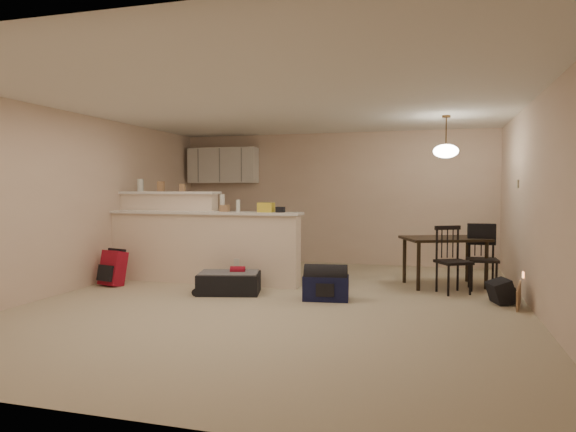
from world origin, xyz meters
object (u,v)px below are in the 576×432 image
(dining_table, at_px, (444,243))
(navy_duffel, at_px, (326,288))
(black_daypack, at_px, (501,292))
(red_backpack, at_px, (113,268))
(pendant_lamp, at_px, (446,150))
(dining_chair_near, at_px, (453,260))
(dining_chair_far, at_px, (483,258))
(suitcase, at_px, (229,283))

(dining_table, distance_m, navy_duffel, 2.11)
(black_daypack, bearing_deg, red_backpack, 76.79)
(pendant_lamp, relative_size, red_backpack, 1.21)
(red_backpack, distance_m, navy_duffel, 3.24)
(dining_chair_near, xyz_separation_m, black_daypack, (0.55, -0.49, -0.32))
(dining_chair_near, bearing_deg, dining_table, 72.52)
(black_daypack, bearing_deg, pendant_lamp, 16.67)
(navy_duffel, bearing_deg, black_daypack, 2.67)
(dining_chair_far, xyz_separation_m, suitcase, (-3.36, -1.20, -0.32))
(dining_table, bearing_deg, black_daypack, -78.69)
(dining_table, height_order, black_daypack, dining_table)
(pendant_lamp, relative_size, suitcase, 0.75)
(pendant_lamp, xyz_separation_m, dining_chair_far, (0.52, -0.18, -1.53))
(dining_chair_near, distance_m, dining_chair_far, 0.54)
(dining_chair_near, distance_m, navy_duffel, 1.85)
(dining_chair_near, height_order, black_daypack, dining_chair_near)
(dining_table, bearing_deg, pendant_lamp, 5.07)
(red_backpack, bearing_deg, dining_chair_far, 26.57)
(dining_chair_near, relative_size, black_daypack, 2.81)
(dining_chair_near, height_order, red_backpack, dining_chair_near)
(dining_table, distance_m, red_backpack, 4.91)
(suitcase, bearing_deg, dining_chair_near, 2.01)
(red_backpack, bearing_deg, dining_chair_near, 23.42)
(navy_duffel, bearing_deg, suitcase, 170.08)
(pendant_lamp, height_order, red_backpack, pendant_lamp)
(dining_table, xyz_separation_m, suitcase, (-2.84, -1.38, -0.49))
(red_backpack, relative_size, black_daypack, 1.56)
(pendant_lamp, xyz_separation_m, red_backpack, (-4.72, -1.31, -1.73))
(pendant_lamp, distance_m, black_daypack, 2.22)
(pendant_lamp, relative_size, navy_duffel, 1.07)
(dining_table, bearing_deg, dining_chair_near, -99.71)
(suitcase, height_order, red_backpack, red_backpack)
(dining_table, bearing_deg, red_backpack, 174.00)
(dining_chair_near, relative_size, suitcase, 1.11)
(suitcase, bearing_deg, black_daypack, -8.25)
(pendant_lamp, height_order, dining_chair_near, pendant_lamp)
(dining_table, relative_size, black_daypack, 4.12)
(suitcase, height_order, navy_duffel, navy_duffel)
(red_backpack, bearing_deg, navy_duffel, 12.25)
(dining_chair_near, xyz_separation_m, suitcase, (-2.95, -0.84, -0.32))
(dining_table, distance_m, dining_chair_near, 0.58)
(dining_chair_near, xyz_separation_m, dining_chair_far, (0.41, 0.36, -0.00))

